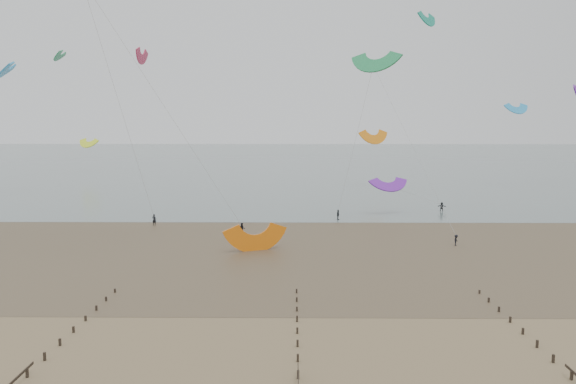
% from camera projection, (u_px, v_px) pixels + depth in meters
% --- Properties ---
extents(ground, '(500.00, 500.00, 0.00)m').
position_uv_depth(ground, '(246.00, 341.00, 43.47)').
color(ground, brown).
rests_on(ground, ground).
extents(sea_and_shore, '(500.00, 665.00, 0.03)m').
position_uv_depth(sea_and_shore, '(237.00, 243.00, 77.63)').
color(sea_and_shore, '#475654').
rests_on(sea_and_shore, ground).
extents(kitesurfer_lead, '(0.75, 0.56, 1.86)m').
position_uv_depth(kitesurfer_lead, '(154.00, 220.00, 90.61)').
color(kitesurfer_lead, black).
rests_on(kitesurfer_lead, ground).
extents(kitesurfers, '(134.07, 29.89, 1.81)m').
position_uv_depth(kitesurfers, '(419.00, 220.00, 90.55)').
color(kitesurfers, black).
rests_on(kitesurfers, ground).
extents(grounded_kite, '(8.66, 7.76, 3.92)m').
position_uv_depth(grounded_kite, '(256.00, 251.00, 73.20)').
color(grounded_kite, orange).
rests_on(grounded_kite, ground).
extents(kites_airborne, '(228.70, 117.43, 38.66)m').
position_uv_depth(kites_airborne, '(236.00, 91.00, 126.75)').
color(kites_airborne, blue).
rests_on(kites_airborne, ground).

